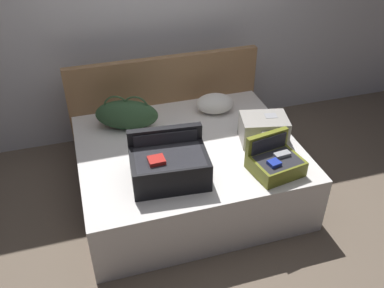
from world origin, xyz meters
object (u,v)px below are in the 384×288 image
hard_case_medium (264,129)px  hard_case_large (169,165)px  duffel_bag (127,115)px  hard_case_small (275,162)px  pillow_near_headboard (215,104)px  bed (188,170)px

hard_case_medium → hard_case_large: bearing=-150.5°
hard_case_large → duffel_bag: (-0.19, 0.83, 0.00)m
hard_case_small → pillow_near_headboard: bearing=88.7°
bed → pillow_near_headboard: bearing=49.2°
pillow_near_headboard → duffel_bag: bearing=-177.4°
hard_case_medium → pillow_near_headboard: size_ratio=1.24×
hard_case_large → pillow_near_headboard: (0.68, 0.87, -0.05)m
hard_case_small → duffel_bag: duffel_bag is taller
duffel_bag → pillow_near_headboard: duffel_bag is taller
hard_case_medium → duffel_bag: 1.24m
hard_case_small → bed: bearing=126.9°
hard_case_small → pillow_near_headboard: (-0.15, 1.01, 0.01)m
hard_case_large → hard_case_medium: 0.97m
hard_case_large → hard_case_small: size_ratio=1.45×
hard_case_medium → pillow_near_headboard: bearing=125.3°
bed → duffel_bag: bearing=135.8°
hard_case_small → hard_case_medium: bearing=67.7°
pillow_near_headboard → hard_case_large: bearing=-128.1°
hard_case_medium → duffel_bag: bearing=166.4°
duffel_bag → pillow_near_headboard: bearing=2.6°
bed → hard_case_medium: (0.66, -0.10, 0.39)m
bed → duffel_bag: 0.76m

